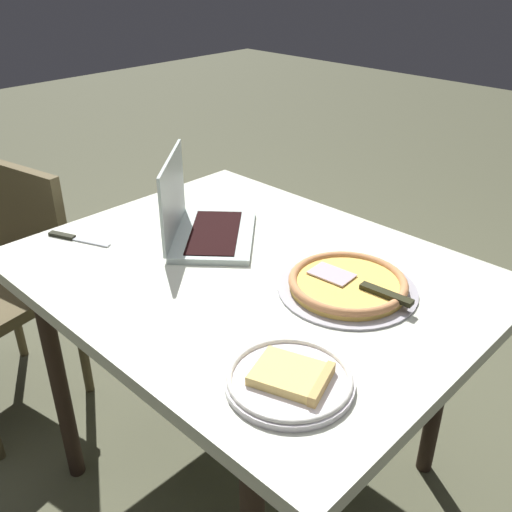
% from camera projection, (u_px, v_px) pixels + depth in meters
% --- Properties ---
extents(ground_plane, '(12.00, 12.00, 0.00)m').
position_uv_depth(ground_plane, '(251.00, 469.00, 1.87)').
color(ground_plane, '#4D4E38').
extents(dining_table, '(1.20, 0.94, 0.75)m').
position_uv_depth(dining_table, '(250.00, 292.00, 1.54)').
color(dining_table, beige).
rests_on(dining_table, ground_plane).
extents(laptop, '(0.39, 0.40, 0.24)m').
position_uv_depth(laptop, '(200.00, 222.00, 1.65)').
color(laptop, '#B4C3BE').
rests_on(laptop, dining_table).
extents(pizza_plate, '(0.25, 0.25, 0.04)m').
position_uv_depth(pizza_plate, '(290.00, 379.00, 1.11)').
color(pizza_plate, silver).
rests_on(pizza_plate, dining_table).
extents(pizza_tray, '(0.34, 0.34, 0.04)m').
position_uv_depth(pizza_tray, '(348.00, 284.00, 1.41)').
color(pizza_tray, '#9F9CA4').
rests_on(pizza_tray, dining_table).
extents(table_knife, '(0.20, 0.09, 0.01)m').
position_uv_depth(table_knife, '(73.00, 238.00, 1.66)').
color(table_knife, '#B8BBC2').
rests_on(table_knife, dining_table).
extents(chair_near, '(0.51, 0.51, 0.86)m').
position_uv_depth(chair_near, '(2.00, 275.00, 1.96)').
color(chair_near, brown).
rests_on(chair_near, ground_plane).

